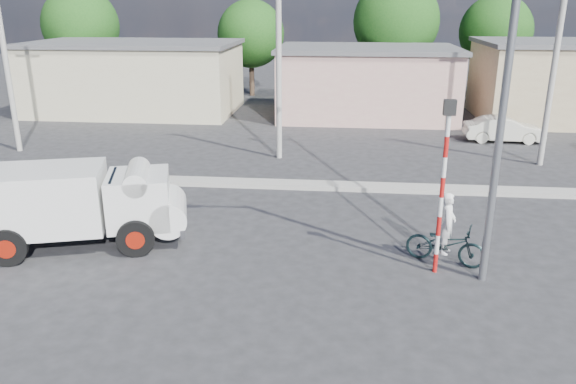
# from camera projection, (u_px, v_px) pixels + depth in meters

# --- Properties ---
(ground_plane) EXTENTS (120.00, 120.00, 0.00)m
(ground_plane) POSITION_uv_depth(u_px,v_px,m) (304.00, 294.00, 13.08)
(ground_plane) COLOR #29292B
(ground_plane) RESTS_ON ground
(median) EXTENTS (40.00, 0.80, 0.16)m
(median) POSITION_uv_depth(u_px,v_px,m) (320.00, 185.00, 20.59)
(median) COLOR #99968E
(median) RESTS_ON ground
(truck) EXTENTS (5.82, 3.42, 2.27)m
(truck) POSITION_uv_depth(u_px,v_px,m) (83.00, 203.00, 15.35)
(truck) COLOR black
(truck) RESTS_ON ground
(bicycle) EXTENTS (2.16, 1.36, 1.07)m
(bicycle) POSITION_uv_depth(u_px,v_px,m) (446.00, 244.00, 14.50)
(bicycle) COLOR black
(bicycle) RESTS_ON ground
(cyclist) EXTENTS (0.57, 0.69, 1.62)m
(cyclist) POSITION_uv_depth(u_px,v_px,m) (447.00, 234.00, 14.41)
(cyclist) COLOR white
(cyclist) RESTS_ON ground
(car_cream) EXTENTS (3.70, 1.31, 1.22)m
(car_cream) POSITION_uv_depth(u_px,v_px,m) (504.00, 129.00, 27.22)
(car_cream) COLOR silver
(car_cream) RESTS_ON ground
(traffic_pole) EXTENTS (0.28, 0.18, 4.36)m
(traffic_pole) POSITION_uv_depth(u_px,v_px,m) (444.00, 174.00, 13.35)
(traffic_pole) COLOR red
(traffic_pole) RESTS_ON ground
(streetlight) EXTENTS (2.34, 0.22, 9.00)m
(streetlight) POSITION_uv_depth(u_px,v_px,m) (499.00, 75.00, 12.22)
(streetlight) COLOR slate
(streetlight) RESTS_ON ground
(building_row) EXTENTS (37.80, 7.30, 4.44)m
(building_row) POSITION_uv_depth(u_px,v_px,m) (351.00, 80.00, 33.02)
(building_row) COLOR beige
(building_row) RESTS_ON ground
(tree_row) EXTENTS (43.62, 7.43, 8.42)m
(tree_row) POSITION_uv_depth(u_px,v_px,m) (392.00, 25.00, 37.92)
(tree_row) COLOR #38281E
(tree_row) RESTS_ON ground
(utility_poles) EXTENTS (35.40, 0.24, 8.00)m
(utility_poles) POSITION_uv_depth(u_px,v_px,m) (407.00, 64.00, 22.77)
(utility_poles) COLOR #99968E
(utility_poles) RESTS_ON ground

